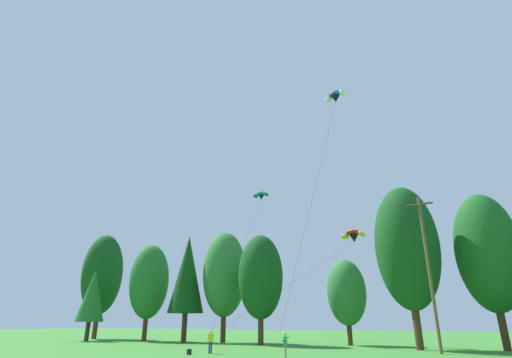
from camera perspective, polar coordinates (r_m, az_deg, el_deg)
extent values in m
cylinder|color=#472D19|center=(64.61, -22.39, -19.11)|extent=(0.67, 0.67, 3.77)
ellipsoid|color=#144719|center=(64.97, -21.53, -12.76)|extent=(5.86, 5.86, 11.81)
cylinder|color=#472D19|center=(57.85, -23.41, -19.75)|extent=(0.53, 0.53, 2.32)
cone|color=#236628|center=(57.93, -22.79, -15.38)|extent=(3.56, 3.56, 6.61)
cylinder|color=#472D19|center=(55.59, -15.92, -20.23)|extent=(0.60, 0.60, 3.08)
ellipsoid|color=#236628|center=(55.82, -15.33, -14.16)|extent=(5.12, 5.12, 9.64)
cylinder|color=#472D19|center=(51.12, -10.44, -20.57)|extent=(0.63, 0.63, 3.32)
cone|color=#0F3D14|center=(51.44, -9.98, -13.45)|extent=(4.41, 4.41, 9.45)
cylinder|color=#472D19|center=(50.00, -4.82, -20.83)|extent=(0.63, 0.63, 3.30)
ellipsoid|color=#2D7033|center=(50.32, -4.61, -13.58)|extent=(5.36, 5.36, 10.35)
cylinder|color=#472D19|center=(44.86, 0.70, -21.21)|extent=(0.59, 0.59, 2.95)
ellipsoid|color=#144719|center=(45.11, 0.67, -13.98)|extent=(4.98, 4.98, 9.24)
cylinder|color=#472D19|center=(45.30, 13.53, -21.15)|extent=(0.52, 0.52, 2.22)
ellipsoid|color=#2D7033|center=(45.39, 13.08, -15.78)|extent=(4.19, 4.19, 6.95)
cylinder|color=#472D19|center=(39.84, 22.51, -19.36)|extent=(0.67, 0.67, 3.75)
ellipsoid|color=#144719|center=(40.40, 21.14, -9.16)|extent=(5.84, 5.84, 11.74)
cylinder|color=#472D19|center=(41.83, 32.42, -18.01)|extent=(0.64, 0.64, 3.47)
ellipsoid|color=#19561E|center=(42.26, 30.73, -9.07)|extent=(5.54, 5.54, 10.87)
cylinder|color=brown|center=(35.93, 23.96, -12.11)|extent=(0.26, 0.26, 12.59)
cube|color=brown|center=(37.00, 22.73, -3.39)|extent=(2.20, 0.14, 0.14)
cylinder|color=navy|center=(33.27, -6.84, -23.28)|extent=(0.16, 0.16, 0.84)
cylinder|color=navy|center=(33.40, -6.56, -23.28)|extent=(0.16, 0.16, 0.84)
cube|color=yellow|center=(33.30, -6.64, -22.04)|extent=(0.35, 0.44, 0.60)
sphere|color=tan|center=(33.29, -6.61, -21.29)|extent=(0.22, 0.22, 0.22)
cylinder|color=yellow|center=(33.14, -6.98, -21.99)|extent=(0.21, 0.14, 0.57)
cylinder|color=yellow|center=(33.46, -6.31, -22.00)|extent=(0.21, 0.14, 0.57)
cylinder|color=gray|center=(27.13, 4.34, -24.10)|extent=(0.17, 0.17, 0.84)
cylinder|color=gray|center=(27.33, 4.33, -24.07)|extent=(0.17, 0.17, 0.84)
cube|color=#2D8E47|center=(27.18, 4.29, -22.57)|extent=(0.36, 0.44, 0.60)
sphere|color=tan|center=(27.17, 4.27, -21.65)|extent=(0.22, 0.22, 0.22)
cylinder|color=#2D8E47|center=(26.94, 4.29, -22.25)|extent=(0.52, 0.27, 0.35)
cylinder|color=#2D8E47|center=(27.42, 4.28, -22.22)|extent=(0.52, 0.27, 0.35)
ellipsoid|color=red|center=(45.73, 13.99, -7.62)|extent=(1.99, 1.72, 0.79)
ellipsoid|color=yellow|center=(45.16, 15.18, -7.75)|extent=(1.11, 1.22, 0.95)
ellipsoid|color=yellow|center=(46.20, 12.89, -8.21)|extent=(1.22, 1.26, 0.95)
cone|color=black|center=(45.70, 14.14, -8.43)|extent=(1.21, 1.21, 0.81)
cylinder|color=black|center=(38.68, 5.63, -14.66)|extent=(9.12, 15.49, 9.53)
ellipsoid|color=blue|center=(39.27, 11.43, 12.05)|extent=(1.54, 1.29, 0.66)
ellipsoid|color=white|center=(38.73, 12.44, 12.21)|extent=(0.84, 0.87, 0.78)
ellipsoid|color=white|center=(39.58, 10.50, 11.30)|extent=(0.90, 0.89, 0.78)
cone|color=black|center=(39.06, 11.55, 11.37)|extent=(1.00, 1.00, 0.64)
cylinder|color=black|center=(31.67, 8.36, -2.35)|extent=(3.31, 7.54, 20.52)
ellipsoid|color=teal|center=(49.71, 0.74, -2.17)|extent=(1.24, 0.93, 0.65)
ellipsoid|color=#0F666B|center=(49.33, 1.53, -2.28)|extent=(0.74, 0.78, 0.75)
ellipsoid|color=#0F666B|center=(49.97, -0.04, -2.52)|extent=(0.78, 0.78, 0.75)
cone|color=black|center=(49.64, 0.78, -2.71)|extent=(0.71, 0.71, 0.59)
cylinder|color=black|center=(40.87, -2.16, -10.66)|extent=(1.95, 14.69, 15.71)
cube|color=black|center=(32.45, -9.74, -23.62)|extent=(0.39, 0.35, 0.40)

